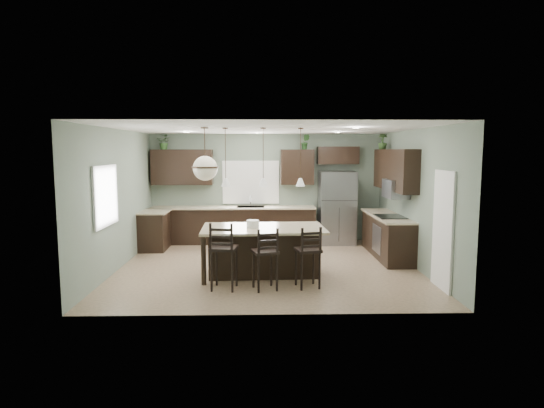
{
  "coord_description": "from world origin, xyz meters",
  "views": [
    {
      "loc": [
        -0.12,
        -9.12,
        2.38
      ],
      "look_at": [
        0.1,
        0.4,
        1.25
      ],
      "focal_mm": 30.0,
      "sensor_mm": 36.0,
      "label": 1
    }
  ],
  "objects_px": {
    "bar_stool_left": "(224,256)",
    "refrigerator": "(337,208)",
    "serving_dish": "(253,224)",
    "kitchen_island": "(263,251)",
    "bar_stool_right": "(308,257)",
    "bar_stool_center": "(265,259)",
    "plant_back_left": "(164,142)"
  },
  "relations": [
    {
      "from": "bar_stool_center",
      "to": "plant_back_left",
      "type": "bearing_deg",
      "value": 105.27
    },
    {
      "from": "bar_stool_left",
      "to": "bar_stool_right",
      "type": "xyz_separation_m",
      "value": [
        1.44,
        0.07,
        -0.05
      ]
    },
    {
      "from": "serving_dish",
      "to": "bar_stool_right",
      "type": "height_order",
      "value": "bar_stool_right"
    },
    {
      "from": "bar_stool_right",
      "to": "plant_back_left",
      "type": "height_order",
      "value": "plant_back_left"
    },
    {
      "from": "kitchen_island",
      "to": "bar_stool_right",
      "type": "xyz_separation_m",
      "value": [
        0.76,
        -0.82,
        0.08
      ]
    },
    {
      "from": "kitchen_island",
      "to": "serving_dish",
      "type": "distance_m",
      "value": 0.57
    },
    {
      "from": "bar_stool_center",
      "to": "bar_stool_right",
      "type": "relative_size",
      "value": 1.0
    },
    {
      "from": "plant_back_left",
      "to": "kitchen_island",
      "type": "bearing_deg",
      "value": -51.82
    },
    {
      "from": "refrigerator",
      "to": "bar_stool_center",
      "type": "distance_m",
      "value": 4.3
    },
    {
      "from": "kitchen_island",
      "to": "plant_back_left",
      "type": "height_order",
      "value": "plant_back_left"
    },
    {
      "from": "kitchen_island",
      "to": "refrigerator",
      "type": "bearing_deg",
      "value": 55.17
    },
    {
      "from": "refrigerator",
      "to": "serving_dish",
      "type": "height_order",
      "value": "refrigerator"
    },
    {
      "from": "bar_stool_left",
      "to": "plant_back_left",
      "type": "xyz_separation_m",
      "value": [
        -1.82,
        4.06,
        2.0
      ]
    },
    {
      "from": "bar_stool_center",
      "to": "plant_back_left",
      "type": "xyz_separation_m",
      "value": [
        -2.52,
        4.1,
        2.04
      ]
    },
    {
      "from": "bar_stool_center",
      "to": "plant_back_left",
      "type": "relative_size",
      "value": 2.9
    },
    {
      "from": "bar_stool_left",
      "to": "bar_stool_center",
      "type": "relative_size",
      "value": 1.08
    },
    {
      "from": "serving_dish",
      "to": "bar_stool_right",
      "type": "bearing_deg",
      "value": -40.01
    },
    {
      "from": "serving_dish",
      "to": "bar_stool_center",
      "type": "distance_m",
      "value": 1.05
    },
    {
      "from": "kitchen_island",
      "to": "bar_stool_left",
      "type": "distance_m",
      "value": 1.12
    },
    {
      "from": "bar_stool_left",
      "to": "bar_stool_center",
      "type": "bearing_deg",
      "value": 4.61
    },
    {
      "from": "refrigerator",
      "to": "kitchen_island",
      "type": "bearing_deg",
      "value": -122.76
    },
    {
      "from": "serving_dish",
      "to": "bar_stool_right",
      "type": "xyz_separation_m",
      "value": [
        0.96,
        -0.81,
        -0.45
      ]
    },
    {
      "from": "bar_stool_left",
      "to": "refrigerator",
      "type": "bearing_deg",
      "value": 64.15
    },
    {
      "from": "serving_dish",
      "to": "bar_stool_right",
      "type": "relative_size",
      "value": 0.22
    },
    {
      "from": "serving_dish",
      "to": "plant_back_left",
      "type": "bearing_deg",
      "value": 125.82
    },
    {
      "from": "bar_stool_center",
      "to": "bar_stool_right",
      "type": "bearing_deg",
      "value": -8.02
    },
    {
      "from": "refrigerator",
      "to": "serving_dish",
      "type": "bearing_deg",
      "value": -125.37
    },
    {
      "from": "kitchen_island",
      "to": "bar_stool_right",
      "type": "distance_m",
      "value": 1.12
    },
    {
      "from": "bar_stool_left",
      "to": "bar_stool_right",
      "type": "bearing_deg",
      "value": 10.67
    },
    {
      "from": "bar_stool_left",
      "to": "plant_back_left",
      "type": "distance_m",
      "value": 4.87
    },
    {
      "from": "kitchen_island",
      "to": "bar_stool_left",
      "type": "relative_size",
      "value": 1.96
    },
    {
      "from": "bar_stool_left",
      "to": "bar_stool_center",
      "type": "xyz_separation_m",
      "value": [
        0.7,
        -0.04,
        -0.05
      ]
    }
  ]
}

